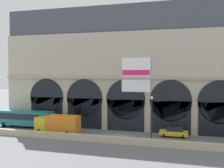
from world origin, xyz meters
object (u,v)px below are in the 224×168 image
object	(u,v)px
bus_west	(25,118)
car_mideast	(174,132)
box_truck_midwest	(58,124)
street_lamp_quayside	(152,114)

from	to	relation	value
bus_west	car_mideast	xyz separation A→B (m)	(27.08, 0.22, -0.98)
bus_west	box_truck_midwest	distance (m)	9.04
bus_west	street_lamp_quayside	bearing A→B (deg)	-13.28
car_mideast	box_truck_midwest	bearing A→B (deg)	-169.57
car_mideast	street_lamp_quayside	bearing A→B (deg)	-113.03
car_mideast	street_lamp_quayside	world-z (taller)	street_lamp_quayside
box_truck_midwest	car_mideast	bearing A→B (deg)	10.43
box_truck_midwest	car_mideast	size ratio (longest dim) A/B	1.70
bus_west	box_truck_midwest	xyz separation A→B (m)	(8.46, -3.21, -0.08)
box_truck_midwest	car_mideast	xyz separation A→B (m)	(18.63, 3.43, -0.90)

